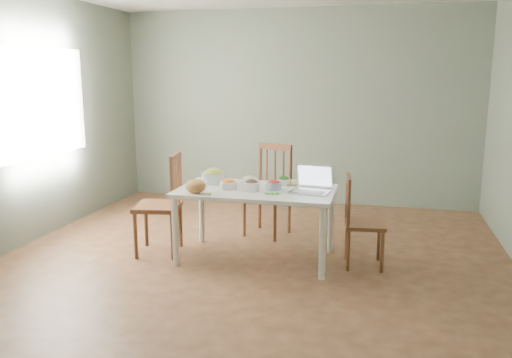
% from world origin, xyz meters
% --- Properties ---
extents(floor, '(5.00, 5.00, 0.00)m').
position_xyz_m(floor, '(0.00, 0.00, 0.00)').
color(floor, '#482919').
rests_on(floor, ground).
extents(wall_back, '(5.00, 0.00, 2.70)m').
position_xyz_m(wall_back, '(0.00, 2.50, 1.35)').
color(wall_back, '#5E685A').
rests_on(wall_back, ground).
extents(wall_front, '(5.00, 0.00, 2.70)m').
position_xyz_m(wall_front, '(0.00, -2.50, 1.35)').
color(wall_front, '#5E685A').
rests_on(wall_front, ground).
extents(wall_left, '(0.00, 5.00, 2.70)m').
position_xyz_m(wall_left, '(-2.50, 0.00, 1.35)').
color(wall_left, '#5E685A').
rests_on(wall_left, ground).
extents(window_left, '(0.04, 1.60, 1.20)m').
position_xyz_m(window_left, '(-2.48, 0.30, 1.50)').
color(window_left, white).
rests_on(window_left, ground).
extents(dining_table, '(1.52, 0.85, 0.71)m').
position_xyz_m(dining_table, '(0.03, 0.04, 0.36)').
color(dining_table, white).
rests_on(dining_table, floor).
extents(chair_far, '(0.55, 0.54, 1.03)m').
position_xyz_m(chair_far, '(-0.04, 0.84, 0.51)').
color(chair_far, '#4F2811').
rests_on(chair_far, floor).
extents(chair_left, '(0.51, 0.53, 1.03)m').
position_xyz_m(chair_left, '(-0.98, -0.02, 0.52)').
color(chair_left, '#4F2811').
rests_on(chair_left, floor).
extents(chair_right, '(0.41, 0.42, 0.87)m').
position_xyz_m(chair_right, '(1.07, 0.11, 0.43)').
color(chair_right, '#4F2811').
rests_on(chair_right, floor).
extents(bread_boule, '(0.22, 0.22, 0.13)m').
position_xyz_m(bread_boule, '(-0.48, -0.26, 0.78)').
color(bread_boule, tan).
rests_on(bread_boule, dining_table).
extents(butter_stick, '(0.10, 0.04, 0.03)m').
position_xyz_m(butter_stick, '(-0.36, -0.33, 0.72)').
color(butter_stick, beige).
rests_on(butter_stick, dining_table).
extents(bowl_squash, '(0.27, 0.27, 0.15)m').
position_xyz_m(bowl_squash, '(-0.45, 0.20, 0.79)').
color(bowl_squash, gold).
rests_on(bowl_squash, dining_table).
extents(bowl_carrot, '(0.17, 0.17, 0.09)m').
position_xyz_m(bowl_carrot, '(-0.23, -0.02, 0.76)').
color(bowl_carrot, orange).
rests_on(bowl_carrot, dining_table).
extents(bowl_onion, '(0.18, 0.18, 0.09)m').
position_xyz_m(bowl_onion, '(-0.08, 0.24, 0.75)').
color(bowl_onion, beige).
rests_on(bowl_onion, dining_table).
extents(bowl_mushroom, '(0.17, 0.17, 0.10)m').
position_xyz_m(bowl_mushroom, '(0.00, -0.04, 0.76)').
color(bowl_mushroom, black).
rests_on(bowl_mushroom, dining_table).
extents(bowl_redpep, '(0.20, 0.20, 0.09)m').
position_xyz_m(bowl_redpep, '(0.20, 0.06, 0.76)').
color(bowl_redpep, red).
rests_on(bowl_redpep, dining_table).
extents(bowl_broccoli, '(0.16, 0.16, 0.09)m').
position_xyz_m(bowl_broccoli, '(0.25, 0.29, 0.75)').
color(bowl_broccoli, '#0A3F0E').
rests_on(bowl_broccoli, dining_table).
extents(flatbread, '(0.24, 0.24, 0.02)m').
position_xyz_m(flatbread, '(0.30, 0.35, 0.72)').
color(flatbread, beige).
rests_on(flatbread, dining_table).
extents(basil_bunch, '(0.18, 0.18, 0.02)m').
position_xyz_m(basil_bunch, '(0.22, -0.13, 0.72)').
color(basil_bunch, '#275F1E').
rests_on(basil_bunch, dining_table).
extents(laptop, '(0.41, 0.37, 0.25)m').
position_xyz_m(laptop, '(0.56, 0.01, 0.83)').
color(laptop, silver).
rests_on(laptop, dining_table).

